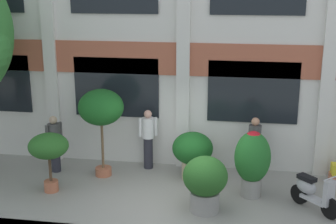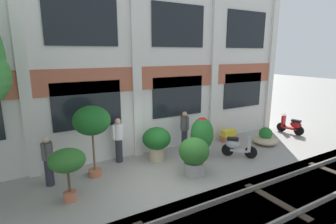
% 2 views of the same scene
% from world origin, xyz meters
% --- Properties ---
extents(ground_plane, '(80.00, 80.00, 0.00)m').
position_xyz_m(ground_plane, '(0.00, 0.00, 0.00)').
color(ground_plane, gray).
extents(apartment_facade, '(15.64, 0.64, 8.92)m').
position_xyz_m(apartment_facade, '(0.00, 2.78, 4.43)').
color(apartment_facade, silver).
rests_on(apartment_facade, ground).
extents(potted_plant_stone_basin, '(1.03, 1.03, 1.33)m').
position_xyz_m(potted_plant_stone_basin, '(0.87, -0.16, 0.75)').
color(potted_plant_stone_basin, gray).
rests_on(potted_plant_stone_basin, ground).
extents(potted_plant_terracotta_small, '(1.00, 1.00, 1.53)m').
position_xyz_m(potted_plant_terracotta_small, '(-3.07, 0.27, 1.16)').
color(potted_plant_terracotta_small, '#B76647').
rests_on(potted_plant_terracotta_small, ground).
extents(potted_plant_ribbed_drum, '(0.88, 0.88, 1.68)m').
position_xyz_m(potted_plant_ribbed_drum, '(1.94, 0.82, 0.99)').
color(potted_plant_ribbed_drum, gray).
rests_on(potted_plant_ribbed_drum, ground).
extents(potted_plant_wide_bowl, '(1.13, 1.13, 0.78)m').
position_xyz_m(potted_plant_wide_bowl, '(5.52, 0.77, 0.27)').
color(potted_plant_wide_bowl, tan).
rests_on(potted_plant_wide_bowl, ground).
extents(potted_plant_glazed_jar, '(1.09, 1.09, 1.30)m').
position_xyz_m(potted_plant_glazed_jar, '(0.38, 1.62, 0.79)').
color(potted_plant_glazed_jar, tan).
rests_on(potted_plant_glazed_jar, ground).
extents(potted_plant_square_trough, '(0.79, 0.43, 0.53)m').
position_xyz_m(potted_plant_square_trough, '(4.38, 1.95, 0.25)').
color(potted_plant_square_trough, '#B76647').
rests_on(potted_plant_square_trough, ground).
extents(potted_plant_tall_urn, '(1.21, 1.21, 2.42)m').
position_xyz_m(potted_plant_tall_urn, '(-2.05, 1.47, 1.88)').
color(potted_plant_tall_urn, '#B76647').
rests_on(potted_plant_tall_urn, ground).
extents(scooter_near_curb, '(1.00, 1.08, 0.98)m').
position_xyz_m(scooter_near_curb, '(3.33, 0.30, 0.44)').
color(scooter_near_curb, black).
rests_on(scooter_near_curb, ground).
extents(scooter_second_parked, '(0.57, 1.37, 0.98)m').
position_xyz_m(scooter_second_parked, '(7.95, 1.17, 0.44)').
color(scooter_second_parked, black).
rests_on(scooter_second_parked, ground).
extents(resident_by_doorway, '(0.34, 0.46, 1.61)m').
position_xyz_m(resident_by_doorway, '(-3.45, 1.54, 0.86)').
color(resident_by_doorway, '#282833').
rests_on(resident_by_doorway, ground).
extents(resident_watching_tracks, '(0.34, 0.53, 1.65)m').
position_xyz_m(resident_watching_tracks, '(2.01, 2.14, 0.88)').
color(resident_watching_tracks, '#282833').
rests_on(resident_watching_tracks, ground).
extents(resident_near_plants, '(0.51, 0.34, 1.71)m').
position_xyz_m(resident_near_plants, '(-0.94, 2.18, 0.92)').
color(resident_near_plants, '#282833').
rests_on(resident_near_plants, ground).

